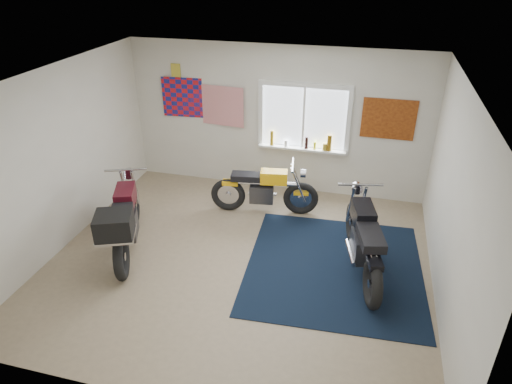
% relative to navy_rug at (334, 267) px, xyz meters
% --- Properties ---
extents(ground, '(5.50, 5.50, 0.00)m').
position_rel_navy_rug_xyz_m(ground, '(-1.39, -0.19, -0.01)').
color(ground, '#9E896B').
rests_on(ground, ground).
extents(room_shell, '(5.50, 5.50, 5.50)m').
position_rel_navy_rug_xyz_m(room_shell, '(-1.39, -0.19, 1.63)').
color(room_shell, white).
rests_on(room_shell, ground).
extents(navy_rug, '(2.64, 2.74, 0.01)m').
position_rel_navy_rug_xyz_m(navy_rug, '(0.00, 0.00, 0.00)').
color(navy_rug, black).
rests_on(navy_rug, ground).
extents(window_assembly, '(1.66, 0.17, 1.26)m').
position_rel_navy_rug_xyz_m(window_assembly, '(-0.89, 2.27, 1.36)').
color(window_assembly, white).
rests_on(window_assembly, room_shell).
extents(oil_bottles, '(1.13, 0.09, 0.30)m').
position_rel_navy_rug_xyz_m(oil_bottles, '(-0.76, 2.21, 1.01)').
color(oil_bottles, olive).
rests_on(oil_bottles, window_assembly).
extents(flag_display, '(1.60, 0.10, 1.17)m').
position_rel_navy_rug_xyz_m(flag_display, '(-3.29, 2.29, 2.14)').
color(flag_display, red).
rests_on(flag_display, room_shell).
extents(triumph_poster, '(0.90, 0.03, 0.70)m').
position_rel_navy_rug_xyz_m(triumph_poster, '(0.56, 2.29, 1.54)').
color(triumph_poster, '#A54C14').
rests_on(triumph_poster, room_shell).
extents(yellow_triumph, '(1.87, 0.56, 0.95)m').
position_rel_navy_rug_xyz_m(yellow_triumph, '(-1.38, 1.31, 0.41)').
color(yellow_triumph, black).
rests_on(yellow_triumph, ground).
extents(black_chrome_bike, '(0.77, 2.14, 1.11)m').
position_rel_navy_rug_xyz_m(black_chrome_bike, '(0.36, 0.06, 0.48)').
color(black_chrome_bike, black).
rests_on(black_chrome_bike, navy_rug).
extents(maroon_tourer, '(1.13, 2.10, 1.10)m').
position_rel_navy_rug_xyz_m(maroon_tourer, '(-3.07, -0.43, 0.56)').
color(maroon_tourer, black).
rests_on(maroon_tourer, ground).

